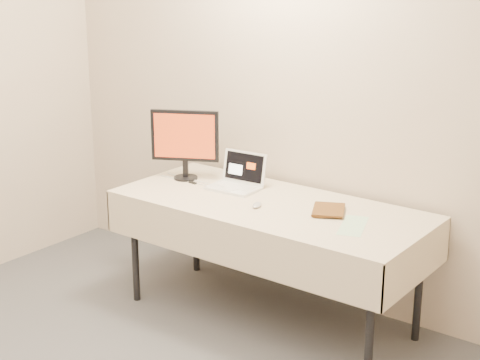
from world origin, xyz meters
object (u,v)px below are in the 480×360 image
Objects in this scene: table at (270,213)px; book at (313,191)px; laptop at (238,179)px; monitor at (185,139)px.

book reaches higher than table.
laptop is 0.44m from monitor.
book is (0.61, -0.11, 0.07)m from laptop.
book is at bearing -30.41° from monitor.
table is at bearing -33.79° from monitor.
monitor is (-0.71, 0.08, 0.32)m from table.
table is 0.33m from book.
monitor is 1.00m from book.
table is at bearing -25.78° from laptop.
laptop is (-0.33, 0.13, 0.11)m from table.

